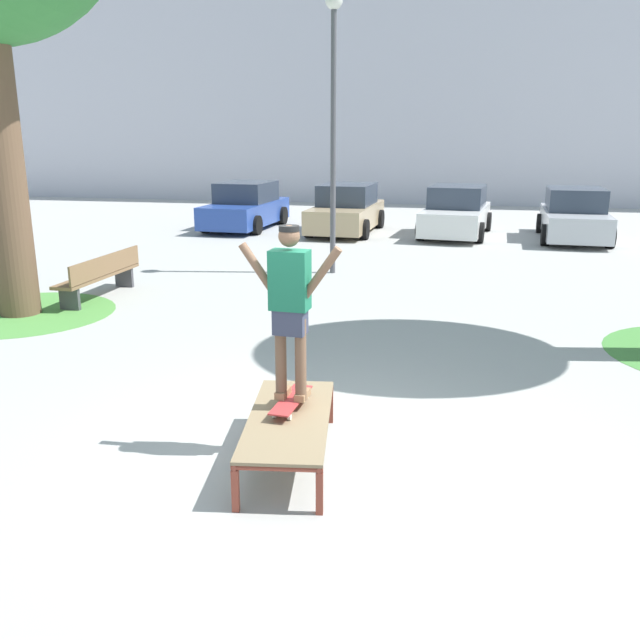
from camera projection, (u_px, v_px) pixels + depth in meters
The scene contains 12 objects.
ground_plane at pixel (323, 444), 6.85m from camera, with size 120.00×120.00×0.00m, color #A8A8A3.
building_facade at pixel (451, 49), 29.63m from camera, with size 42.81×4.00×13.24m, color silver.
skate_box at pixel (289, 421), 6.39m from camera, with size 1.01×1.98×0.46m.
skateboard at pixel (291, 400), 6.56m from camera, with size 0.26×0.81×0.09m.
skater at pixel (290, 301), 6.29m from camera, with size 1.00×0.30×1.69m.
grass_patch_near_left at pixel (21, 313), 11.79m from camera, with size 3.19×3.19×0.01m, color #519342.
car_blue at pixel (246, 207), 22.12m from camera, with size 2.12×4.30×1.50m.
car_tan at pixel (346, 210), 21.22m from camera, with size 2.12×4.30×1.50m.
car_white at pixel (456, 213), 20.60m from camera, with size 2.29×4.37×1.50m.
car_silver at pixel (574, 216), 19.74m from camera, with size 2.10×4.29×1.50m.
park_bench at pixel (100, 275), 12.80m from camera, with size 0.53×2.41×0.83m.
light_post at pixel (333, 95), 14.19m from camera, with size 0.36×0.36×5.83m.
Camera 1 is at (1.20, -6.15, 3.05)m, focal length 37.82 mm.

